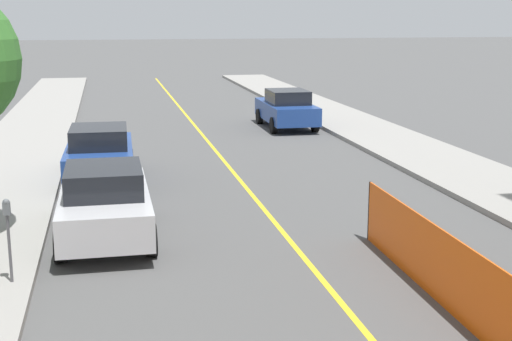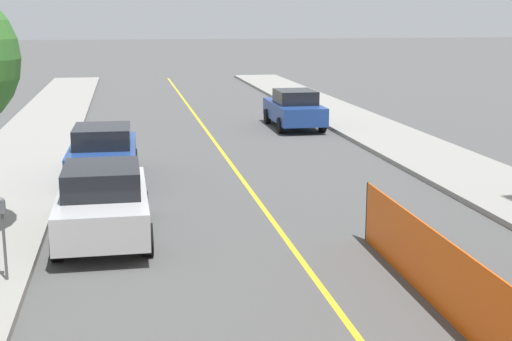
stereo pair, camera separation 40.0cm
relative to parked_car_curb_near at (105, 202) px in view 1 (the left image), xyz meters
The scene contains 8 objects.
lane_stripe 7.67m from the parked_car_curb_near, 60.61° to the left, with size 0.12×64.00×0.01m.
sidewalk_left 7.26m from the parked_car_curb_near, 112.92° to the left, with size 3.15×64.00×0.15m.
sidewalk_right 12.28m from the parked_car_curb_near, 32.84° to the left, with size 3.15×64.00×0.15m.
safety_mesh_fence 7.46m from the parked_car_curb_near, 44.75° to the right, with size 0.22×8.27×1.24m.
parked_car_curb_near is the anchor object (origin of this frame).
parked_car_curb_mid 5.39m from the parked_car_curb_near, 91.38° to the left, with size 1.94×4.34×1.59m.
parked_car_curb_far 15.70m from the parked_car_curb_near, 61.81° to the left, with size 1.93×4.31×1.59m.
parking_meter_near_curb 3.04m from the parked_car_curb_near, 121.76° to the right, with size 0.12×0.11×1.46m.
Camera 1 is at (-3.61, 10.70, 4.61)m, focal length 50.00 mm.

